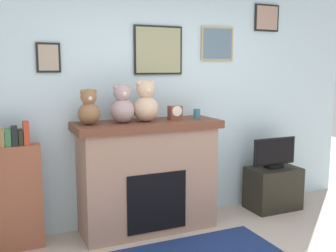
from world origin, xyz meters
TOP-DOWN VIEW (x-y plane):
  - back_wall at (0.00, 2.00)m, footprint 5.20×0.15m
  - fireplace at (-0.23, 1.68)m, footprint 1.50×0.58m
  - bookshelf at (-1.52, 1.74)m, footprint 0.47×0.16m
  - tv_stand at (1.38, 1.64)m, footprint 0.61×0.40m
  - television at (1.38, 1.64)m, footprint 0.58×0.14m
  - candle_jar at (0.34, 1.66)m, footprint 0.07×0.07m
  - mantel_clock at (0.08, 1.66)m, footprint 0.13×0.10m
  - teddy_bear_grey at (-0.83, 1.66)m, footprint 0.21×0.21m
  - teddy_bear_cream at (-0.50, 1.66)m, footprint 0.24×0.24m
  - teddy_bear_brown at (-0.25, 1.66)m, footprint 0.26×0.26m

SIDE VIEW (x-z plane):
  - tv_stand at x=1.38m, z-range 0.00..0.51m
  - bookshelf at x=-1.52m, z-range -0.06..1.16m
  - fireplace at x=-0.23m, z-range 0.01..1.16m
  - television at x=1.38m, z-range 0.50..0.86m
  - candle_jar at x=0.34m, z-range 1.16..1.26m
  - mantel_clock at x=0.08m, z-range 1.16..1.31m
  - back_wall at x=0.00m, z-range 0.01..2.61m
  - teddy_bear_grey at x=-0.83m, z-range 1.14..1.48m
  - teddy_bear_cream at x=-0.50m, z-range 1.14..1.53m
  - teddy_bear_brown at x=-0.25m, z-range 1.14..1.56m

